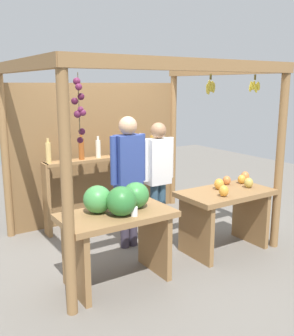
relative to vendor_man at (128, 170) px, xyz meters
name	(u,v)px	position (x,y,z in m)	size (l,w,h in m)	color
ground_plane	(138,240)	(0.19, 0.09, -0.99)	(12.00, 12.00, 0.00)	slate
market_stall	(119,135)	(0.19, 0.56, 0.36)	(2.84, 2.28, 2.26)	olive
fruit_counter_left	(118,219)	(-0.55, -0.72, -0.30)	(1.14, 0.64, 1.05)	olive
fruit_counter_right	(226,206)	(0.96, -0.72, -0.43)	(1.14, 0.64, 0.90)	olive
bottle_shelf_unit	(106,169)	(0.15, 0.90, -0.17)	(1.82, 0.22, 1.35)	olive
vendor_man	(128,170)	(0.00, 0.00, 0.00)	(0.48, 0.22, 1.65)	#383242
vendor_woman	(158,169)	(0.53, 0.13, -0.08)	(0.48, 0.21, 1.53)	#304F65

